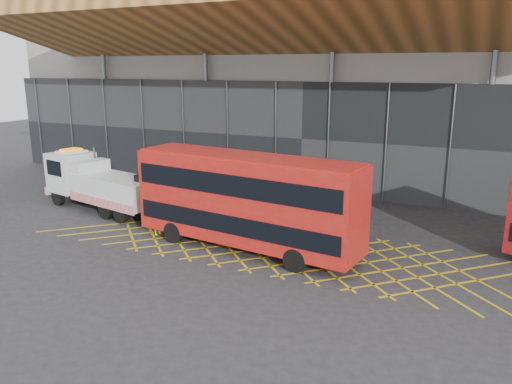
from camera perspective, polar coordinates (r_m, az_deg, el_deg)
The scene contains 6 objects.
ground_plane at distance 27.99m, azimuth -6.91°, elevation -4.81°, with size 120.00×120.00×0.00m, color #262528.
road_markings at distance 25.87m, azimuth 2.20°, elevation -6.31°, with size 26.36×7.16×0.01m.
construction_building at distance 42.54m, azimuth 8.70°, elevation 13.91°, with size 55.00×23.97×18.00m.
recovery_truck at distance 33.60m, azimuth -17.52°, elevation 0.95°, with size 10.90×4.44×3.79m.
bus_towed at distance 24.76m, azimuth -1.17°, elevation -0.71°, with size 12.17×4.20×4.85m.
worker at distance 28.05m, azimuth -11.19°, elevation -3.23°, with size 0.58×0.38×1.59m, color yellow.
Camera 1 is at (14.26, -22.31, 9.05)m, focal length 35.00 mm.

